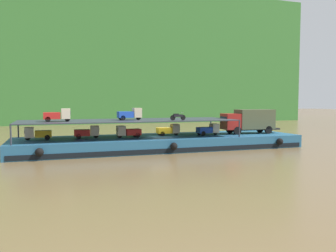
{
  "coord_description": "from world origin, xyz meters",
  "views": [
    {
      "loc": [
        -12.26,
        -38.55,
        5.55
      ],
      "look_at": [
        0.86,
        0.0,
        2.7
      ],
      "focal_mm": 36.5,
      "sensor_mm": 36.0,
      "label": 1
    }
  ],
  "objects_px": {
    "mini_truck_lower_fore": "(169,130)",
    "covered_lorry": "(249,120)",
    "mini_truck_lower_mid": "(128,132)",
    "motorcycle_upper_port": "(178,116)",
    "mini_truck_lower_aft": "(87,132)",
    "mini_truck_upper_stern": "(58,115)",
    "mini_truck_lower_stern": "(38,133)",
    "mini_truck_lower_bow": "(208,129)",
    "mini_truck_upper_mid": "(130,114)",
    "cargo_barge": "(161,142)"
  },
  "relations": [
    {
      "from": "motorcycle_upper_port",
      "to": "mini_truck_lower_bow",
      "type": "bearing_deg",
      "value": 21.38
    },
    {
      "from": "covered_lorry",
      "to": "motorcycle_upper_port",
      "type": "bearing_deg",
      "value": -169.11
    },
    {
      "from": "cargo_barge",
      "to": "mini_truck_upper_mid",
      "type": "bearing_deg",
      "value": -179.13
    },
    {
      "from": "mini_truck_lower_aft",
      "to": "mini_truck_lower_bow",
      "type": "bearing_deg",
      "value": -4.13
    },
    {
      "from": "mini_truck_lower_aft",
      "to": "cargo_barge",
      "type": "bearing_deg",
      "value": -4.06
    },
    {
      "from": "mini_truck_lower_stern",
      "to": "mini_truck_upper_mid",
      "type": "xyz_separation_m",
      "value": [
        10.01,
        -0.63,
        2.0
      ]
    },
    {
      "from": "covered_lorry",
      "to": "motorcycle_upper_port",
      "type": "relative_size",
      "value": 4.17
    },
    {
      "from": "mini_truck_lower_mid",
      "to": "mini_truck_lower_fore",
      "type": "distance_m",
      "value": 5.26
    },
    {
      "from": "mini_truck_lower_mid",
      "to": "motorcycle_upper_port",
      "type": "xyz_separation_m",
      "value": [
        5.32,
        -1.97,
        1.74
      ]
    },
    {
      "from": "mini_truck_lower_fore",
      "to": "motorcycle_upper_port",
      "type": "distance_m",
      "value": 3.36
    },
    {
      "from": "mini_truck_upper_stern",
      "to": "mini_truck_lower_fore",
      "type": "bearing_deg",
      "value": 5.81
    },
    {
      "from": "cargo_barge",
      "to": "mini_truck_upper_mid",
      "type": "xyz_separation_m",
      "value": [
        -3.77,
        -0.06,
        3.44
      ]
    },
    {
      "from": "mini_truck_lower_stern",
      "to": "mini_truck_upper_stern",
      "type": "relative_size",
      "value": 1.01
    },
    {
      "from": "mini_truck_lower_mid",
      "to": "mini_truck_lower_stern",
      "type": "bearing_deg",
      "value": 174.77
    },
    {
      "from": "cargo_barge",
      "to": "mini_truck_upper_mid",
      "type": "height_order",
      "value": "mini_truck_upper_mid"
    },
    {
      "from": "covered_lorry",
      "to": "mini_truck_lower_bow",
      "type": "xyz_separation_m",
      "value": [
        -5.89,
        -0.2,
        -1.0
      ]
    },
    {
      "from": "mini_truck_lower_stern",
      "to": "mini_truck_upper_stern",
      "type": "distance_m",
      "value": 3.15
    },
    {
      "from": "mini_truck_lower_fore",
      "to": "mini_truck_upper_mid",
      "type": "bearing_deg",
      "value": -172.47
    },
    {
      "from": "covered_lorry",
      "to": "motorcycle_upper_port",
      "type": "height_order",
      "value": "covered_lorry"
    },
    {
      "from": "mini_truck_lower_fore",
      "to": "mini_truck_upper_stern",
      "type": "height_order",
      "value": "mini_truck_upper_stern"
    },
    {
      "from": "covered_lorry",
      "to": "mini_truck_lower_mid",
      "type": "xyz_separation_m",
      "value": [
        -15.92,
        -0.07,
        -1.0
      ]
    },
    {
      "from": "covered_lorry",
      "to": "mini_truck_lower_mid",
      "type": "height_order",
      "value": "covered_lorry"
    },
    {
      "from": "mini_truck_lower_stern",
      "to": "mini_truck_lower_aft",
      "type": "bearing_deg",
      "value": 0.34
    },
    {
      "from": "cargo_barge",
      "to": "mini_truck_lower_mid",
      "type": "xyz_separation_m",
      "value": [
        -4.06,
        -0.31,
        1.44
      ]
    },
    {
      "from": "mini_truck_upper_mid",
      "to": "motorcycle_upper_port",
      "type": "xyz_separation_m",
      "value": [
        5.03,
        -2.23,
        -0.26
      ]
    },
    {
      "from": "cargo_barge",
      "to": "mini_truck_lower_aft",
      "type": "bearing_deg",
      "value": 175.94
    },
    {
      "from": "motorcycle_upper_port",
      "to": "mini_truck_lower_mid",
      "type": "bearing_deg",
      "value": 159.67
    },
    {
      "from": "mini_truck_lower_mid",
      "to": "mini_truck_lower_fore",
      "type": "xyz_separation_m",
      "value": [
        5.18,
        0.9,
        0.0
      ]
    },
    {
      "from": "cargo_barge",
      "to": "mini_truck_upper_stern",
      "type": "bearing_deg",
      "value": -176.5
    },
    {
      "from": "mini_truck_lower_aft",
      "to": "mini_truck_upper_stern",
      "type": "bearing_deg",
      "value": -157.19
    },
    {
      "from": "motorcycle_upper_port",
      "to": "covered_lorry",
      "type": "bearing_deg",
      "value": 10.89
    },
    {
      "from": "mini_truck_lower_mid",
      "to": "mini_truck_upper_mid",
      "type": "relative_size",
      "value": 1.0
    },
    {
      "from": "mini_truck_lower_stern",
      "to": "mini_truck_lower_mid",
      "type": "relative_size",
      "value": 1.0
    },
    {
      "from": "mini_truck_lower_fore",
      "to": "covered_lorry",
      "type": "bearing_deg",
      "value": -4.45
    },
    {
      "from": "mini_truck_lower_fore",
      "to": "mini_truck_upper_mid",
      "type": "height_order",
      "value": "mini_truck_upper_mid"
    },
    {
      "from": "mini_truck_lower_fore",
      "to": "mini_truck_upper_mid",
      "type": "distance_m",
      "value": 5.32
    },
    {
      "from": "mini_truck_lower_mid",
      "to": "motorcycle_upper_port",
      "type": "relative_size",
      "value": 1.47
    },
    {
      "from": "mini_truck_lower_stern",
      "to": "motorcycle_upper_port",
      "type": "height_order",
      "value": "motorcycle_upper_port"
    },
    {
      "from": "cargo_barge",
      "to": "motorcycle_upper_port",
      "type": "bearing_deg",
      "value": -61.15
    },
    {
      "from": "mini_truck_lower_aft",
      "to": "mini_truck_upper_stern",
      "type": "relative_size",
      "value": 1.01
    },
    {
      "from": "mini_truck_lower_fore",
      "to": "mini_truck_lower_bow",
      "type": "height_order",
      "value": "same"
    },
    {
      "from": "covered_lorry",
      "to": "mini_truck_lower_bow",
      "type": "distance_m",
      "value": 5.98
    },
    {
      "from": "cargo_barge",
      "to": "mini_truck_lower_bow",
      "type": "height_order",
      "value": "mini_truck_lower_bow"
    },
    {
      "from": "mini_truck_lower_mid",
      "to": "motorcycle_upper_port",
      "type": "height_order",
      "value": "motorcycle_upper_port"
    },
    {
      "from": "mini_truck_lower_aft",
      "to": "mini_truck_upper_mid",
      "type": "xyz_separation_m",
      "value": [
        4.8,
        -0.66,
        2.0
      ]
    },
    {
      "from": "cargo_barge",
      "to": "mini_truck_lower_stern",
      "type": "xyz_separation_m",
      "value": [
        -13.78,
        0.58,
        1.44
      ]
    },
    {
      "from": "mini_truck_lower_fore",
      "to": "mini_truck_lower_bow",
      "type": "distance_m",
      "value": 4.95
    },
    {
      "from": "mini_truck_lower_mid",
      "to": "mini_truck_lower_fore",
      "type": "relative_size",
      "value": 1.01
    },
    {
      "from": "mini_truck_lower_bow",
      "to": "mini_truck_upper_stern",
      "type": "bearing_deg",
      "value": -179.11
    },
    {
      "from": "mini_truck_lower_mid",
      "to": "cargo_barge",
      "type": "bearing_deg",
      "value": 4.43
    }
  ]
}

